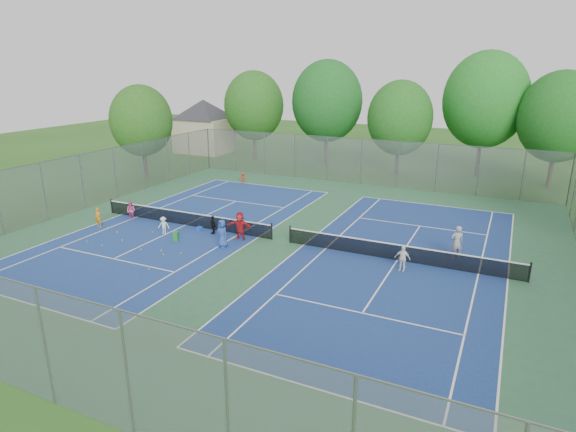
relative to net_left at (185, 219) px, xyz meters
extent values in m
plane|color=#2A591B|center=(7.00, 0.00, -0.46)|extent=(120.00, 120.00, 0.00)
cube|color=#2C5D3B|center=(7.00, 0.00, -0.45)|extent=(32.00, 32.00, 0.01)
cube|color=navy|center=(0.00, 0.00, -0.44)|extent=(10.97, 23.77, 0.01)
cube|color=navy|center=(14.00, 0.00, -0.44)|extent=(10.97, 23.77, 0.01)
cube|color=black|center=(0.00, 0.00, 0.00)|extent=(12.87, 0.10, 0.91)
cube|color=black|center=(14.00, 0.00, 0.00)|extent=(12.87, 0.10, 0.91)
cube|color=gray|center=(7.00, 16.00, 1.54)|extent=(32.00, 0.10, 4.00)
cube|color=gray|center=(7.00, -16.00, 1.54)|extent=(32.00, 0.10, 4.00)
cube|color=gray|center=(-9.00, 0.00, 1.54)|extent=(0.10, 32.00, 4.00)
cube|color=#B7A88C|center=(-15.00, 24.00, 1.54)|extent=(6.00, 5.00, 4.00)
pyramid|color=#2D2D33|center=(-15.00, 24.00, 5.74)|extent=(11.03, 11.03, 2.20)
cylinder|color=#443326|center=(-7.00, 22.00, 1.29)|extent=(0.36, 0.36, 3.50)
ellipsoid|color=#245919|center=(-7.00, 22.00, 5.45)|extent=(6.40, 6.40, 7.36)
cylinder|color=#443326|center=(1.00, 23.00, 1.47)|extent=(0.36, 0.36, 3.85)
ellipsoid|color=#19571D|center=(1.00, 23.00, 6.10)|extent=(7.20, 7.20, 8.28)
cylinder|color=#443326|center=(9.00, 21.00, 1.12)|extent=(0.36, 0.36, 3.15)
ellipsoid|color=#215C1A|center=(9.00, 21.00, 4.95)|extent=(6.00, 6.00, 6.90)
cylinder|color=#443326|center=(16.00, 24.00, 1.65)|extent=(0.36, 0.36, 4.20)
ellipsoid|color=#1E6A1F|center=(16.00, 24.00, 6.59)|extent=(7.60, 7.60, 8.74)
cylinder|color=#443326|center=(22.00, 22.00, 1.29)|extent=(0.36, 0.36, 3.50)
ellipsoid|color=#195518|center=(22.00, 22.00, 5.52)|extent=(6.60, 6.60, 7.59)
cylinder|color=#443326|center=(-12.00, 10.00, 1.12)|extent=(0.36, 0.36, 3.15)
ellipsoid|color=#265618|center=(-12.00, 10.00, 4.79)|extent=(5.60, 5.60, 6.44)
cube|color=#1846B7|center=(1.47, -0.51, -0.33)|extent=(0.34, 0.34, 0.26)
cube|color=#258A2F|center=(1.28, -2.64, -0.17)|extent=(0.37, 0.37, 0.58)
imported|color=orange|center=(-4.89, -2.67, 0.19)|extent=(0.47, 0.31, 1.29)
imported|color=#D05184|center=(-4.03, -0.60, 0.19)|extent=(0.70, 0.59, 1.30)
imported|color=silver|center=(-0.19, -1.92, 0.10)|extent=(0.82, 0.64, 1.11)
imported|color=black|center=(2.59, -0.60, 0.13)|extent=(0.74, 0.61, 1.18)
imported|color=#284694|center=(4.35, -2.27, 0.37)|extent=(0.93, 0.74, 1.64)
imported|color=#B3191E|center=(4.68, -0.82, 0.41)|extent=(1.63, 0.60, 1.73)
imported|color=#AB2718|center=(-2.39, 11.55, 0.06)|extent=(0.75, 0.57, 1.03)
imported|color=gray|center=(16.79, 1.65, 0.48)|extent=(0.81, 0.71, 1.88)
imported|color=white|center=(14.51, -1.23, 0.22)|extent=(0.79, 0.33, 1.35)
sphere|color=#B2CA2F|center=(2.86, -4.25, -0.42)|extent=(0.07, 0.07, 0.07)
sphere|color=#C8E335|center=(2.71, -6.71, -0.42)|extent=(0.07, 0.07, 0.07)
sphere|color=gold|center=(-0.97, -2.10, -0.42)|extent=(0.07, 0.07, 0.07)
sphere|color=#B2CB2F|center=(-2.04, -5.20, -0.42)|extent=(0.07, 0.07, 0.07)
sphere|color=#E6F438|center=(1.59, -4.37, -0.42)|extent=(0.07, 0.07, 0.07)
sphere|color=#D3EF37|center=(0.44, -4.73, -0.42)|extent=(0.07, 0.07, 0.07)
sphere|color=#C4E034|center=(4.31, -2.37, -0.42)|extent=(0.07, 0.07, 0.07)
sphere|color=#CCEE37|center=(2.11, -4.81, -0.42)|extent=(0.07, 0.07, 0.07)
sphere|color=yellow|center=(-1.64, -4.04, -0.42)|extent=(0.07, 0.07, 0.07)
sphere|color=#D1EC37|center=(-2.97, -3.04, -0.42)|extent=(0.07, 0.07, 0.07)
sphere|color=#A3C62E|center=(-4.21, -2.60, -0.42)|extent=(0.07, 0.07, 0.07)
sphere|color=#BACE30|center=(-3.36, -5.10, -0.42)|extent=(0.07, 0.07, 0.07)
camera|label=1|loc=(18.94, -24.23, 9.62)|focal=30.00mm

